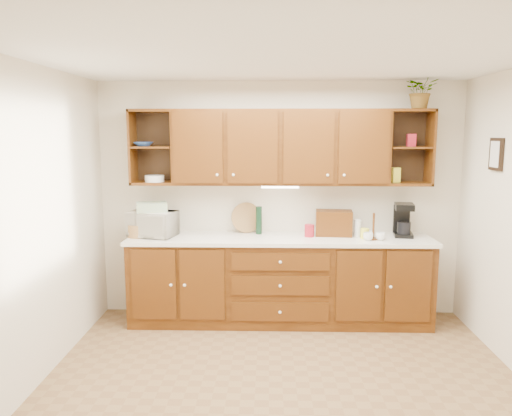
# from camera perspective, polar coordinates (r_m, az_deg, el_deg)

# --- Properties ---
(floor) EXTENTS (4.00, 4.00, 0.00)m
(floor) POSITION_cam_1_polar(r_m,az_deg,el_deg) (4.31, 3.06, -19.83)
(floor) COLOR brown
(floor) RESTS_ON ground
(ceiling) EXTENTS (4.00, 4.00, 0.00)m
(ceiling) POSITION_cam_1_polar(r_m,az_deg,el_deg) (3.82, 3.39, 16.88)
(ceiling) COLOR white
(ceiling) RESTS_ON back_wall
(back_wall) EXTENTS (4.00, 0.00, 4.00)m
(back_wall) POSITION_cam_1_polar(r_m,az_deg,el_deg) (5.58, 2.70, 0.93)
(back_wall) COLOR beige
(back_wall) RESTS_ON floor
(left_wall) EXTENTS (0.00, 3.50, 3.50)m
(left_wall) POSITION_cam_1_polar(r_m,az_deg,el_deg) (4.29, -24.58, -2.24)
(left_wall) COLOR beige
(left_wall) RESTS_ON floor
(base_cabinets) EXTENTS (3.20, 0.60, 0.90)m
(base_cabinets) POSITION_cam_1_polar(r_m,az_deg,el_deg) (5.47, 2.70, -8.35)
(base_cabinets) COLOR #361806
(base_cabinets) RESTS_ON floor
(countertop) EXTENTS (3.24, 0.64, 0.04)m
(countertop) POSITION_cam_1_polar(r_m,az_deg,el_deg) (5.34, 2.74, -3.56)
(countertop) COLOR white
(countertop) RESTS_ON base_cabinets
(upper_cabinets) EXTENTS (3.20, 0.33, 0.80)m
(upper_cabinets) POSITION_cam_1_polar(r_m,az_deg,el_deg) (5.37, 2.89, 6.97)
(upper_cabinets) COLOR #361806
(upper_cabinets) RESTS_ON back_wall
(undercabinet_light) EXTENTS (0.40, 0.05, 0.02)m
(undercabinet_light) POSITION_cam_1_polar(r_m,az_deg,el_deg) (5.35, 2.76, 2.42)
(undercabinet_light) COLOR white
(undercabinet_light) RESTS_ON upper_cabinets
(framed_picture) EXTENTS (0.03, 0.24, 0.30)m
(framed_picture) POSITION_cam_1_polar(r_m,az_deg,el_deg) (5.13, 25.76, 5.56)
(framed_picture) COLOR black
(framed_picture) RESTS_ON right_wall
(wicker_basket) EXTENTS (0.29, 0.29, 0.14)m
(wicker_basket) POSITION_cam_1_polar(r_m,az_deg,el_deg) (5.49, -13.32, -2.51)
(wicker_basket) COLOR #996A3F
(wicker_basket) RESTS_ON countertop
(microwave) EXTENTS (0.55, 0.44, 0.27)m
(microwave) POSITION_cam_1_polar(r_m,az_deg,el_deg) (5.47, -11.77, -1.78)
(microwave) COLOR beige
(microwave) RESTS_ON countertop
(towel_stack) EXTENTS (0.37, 0.31, 0.10)m
(towel_stack) POSITION_cam_1_polar(r_m,az_deg,el_deg) (5.44, -11.83, 0.11)
(towel_stack) COLOR #CFCD61
(towel_stack) RESTS_ON microwave
(wine_bottle) EXTENTS (0.08, 0.08, 0.31)m
(wine_bottle) POSITION_cam_1_polar(r_m,az_deg,el_deg) (5.48, 0.33, -1.40)
(wine_bottle) COLOR black
(wine_bottle) RESTS_ON countertop
(woven_tray) EXTENTS (0.35, 0.18, 0.34)m
(woven_tray) POSITION_cam_1_polar(r_m,az_deg,el_deg) (5.59, -1.10, -2.71)
(woven_tray) COLOR #996A3F
(woven_tray) RESTS_ON countertop
(bread_box) EXTENTS (0.41, 0.28, 0.27)m
(bread_box) POSITION_cam_1_polar(r_m,az_deg,el_deg) (5.47, 8.88, -1.70)
(bread_box) COLOR #361806
(bread_box) RESTS_ON countertop
(mug_tree) EXTENTS (0.27, 0.26, 0.28)m
(mug_tree) POSITION_cam_1_polar(r_m,az_deg,el_deg) (5.36, 13.24, -3.06)
(mug_tree) COLOR #361806
(mug_tree) RESTS_ON countertop
(canister_red) EXTENTS (0.13, 0.13, 0.13)m
(canister_red) POSITION_cam_1_polar(r_m,az_deg,el_deg) (5.38, 6.12, -2.58)
(canister_red) COLOR maroon
(canister_red) RESTS_ON countertop
(canister_white) EXTENTS (0.09, 0.09, 0.18)m
(canister_white) POSITION_cam_1_polar(r_m,az_deg,el_deg) (5.46, 11.53, -2.26)
(canister_white) COLOR white
(canister_white) RESTS_ON countertop
(canister_yellow) EXTENTS (0.10, 0.10, 0.11)m
(canister_yellow) POSITION_cam_1_polar(r_m,az_deg,el_deg) (5.39, 12.32, -2.85)
(canister_yellow) COLOR yellow
(canister_yellow) RESTS_ON countertop
(coffee_maker) EXTENTS (0.23, 0.27, 0.36)m
(coffee_maker) POSITION_cam_1_polar(r_m,az_deg,el_deg) (5.59, 16.47, -1.36)
(coffee_maker) COLOR black
(coffee_maker) RESTS_ON countertop
(bowl_stack) EXTENTS (0.23, 0.23, 0.05)m
(bowl_stack) POSITION_cam_1_polar(r_m,az_deg,el_deg) (5.50, -12.74, 7.13)
(bowl_stack) COLOR navy
(bowl_stack) RESTS_ON upper_cabinets
(plate_stack) EXTENTS (0.26, 0.26, 0.07)m
(plate_stack) POSITION_cam_1_polar(r_m,az_deg,el_deg) (5.49, -11.51, 3.32)
(plate_stack) COLOR white
(plate_stack) RESTS_ON upper_cabinets
(pantry_box_yellow) EXTENTS (0.10, 0.09, 0.16)m
(pantry_box_yellow) POSITION_cam_1_polar(r_m,az_deg,el_deg) (5.54, 15.64, 3.66)
(pantry_box_yellow) COLOR yellow
(pantry_box_yellow) RESTS_ON upper_cabinets
(pantry_box_red) EXTENTS (0.09, 0.08, 0.13)m
(pantry_box_red) POSITION_cam_1_polar(r_m,az_deg,el_deg) (5.56, 17.32, 7.41)
(pantry_box_red) COLOR maroon
(pantry_box_red) RESTS_ON upper_cabinets
(potted_plant) EXTENTS (0.37, 0.33, 0.37)m
(potted_plant) POSITION_cam_1_polar(r_m,az_deg,el_deg) (5.55, 18.38, 12.60)
(potted_plant) COLOR #999999
(potted_plant) RESTS_ON upper_cabinets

